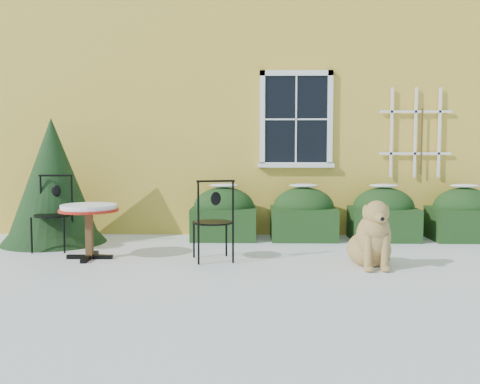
{
  "coord_description": "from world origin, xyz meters",
  "views": [
    {
      "loc": [
        0.17,
        -6.13,
        1.47
      ],
      "look_at": [
        0.0,
        1.0,
        0.9
      ],
      "focal_mm": 40.0,
      "sensor_mm": 36.0,
      "label": 1
    }
  ],
  "objects_px": {
    "bistro_table": "(89,214)",
    "patio_chair_near": "(213,220)",
    "evergreen_shrub": "(53,193)",
    "dog": "(372,239)",
    "patio_chair_far": "(53,213)"
  },
  "relations": [
    {
      "from": "bistro_table",
      "to": "patio_chair_near",
      "type": "relative_size",
      "value": 0.73
    },
    {
      "from": "evergreen_shrub",
      "to": "dog",
      "type": "height_order",
      "value": "evergreen_shrub"
    },
    {
      "from": "bistro_table",
      "to": "patio_chair_near",
      "type": "xyz_separation_m",
      "value": [
        1.68,
        -0.1,
        -0.07
      ]
    },
    {
      "from": "patio_chair_near",
      "to": "dog",
      "type": "height_order",
      "value": "patio_chair_near"
    },
    {
      "from": "patio_chair_near",
      "to": "bistro_table",
      "type": "bearing_deg",
      "value": -17.18
    },
    {
      "from": "patio_chair_far",
      "to": "patio_chair_near",
      "type": "bearing_deg",
      "value": -21.15
    },
    {
      "from": "bistro_table",
      "to": "dog",
      "type": "height_order",
      "value": "dog"
    },
    {
      "from": "evergreen_shrub",
      "to": "patio_chair_near",
      "type": "bearing_deg",
      "value": -26.67
    },
    {
      "from": "evergreen_shrub",
      "to": "patio_chair_far",
      "type": "relative_size",
      "value": 1.79
    },
    {
      "from": "dog",
      "to": "evergreen_shrub",
      "type": "bearing_deg",
      "value": 157.6
    },
    {
      "from": "bistro_table",
      "to": "patio_chair_near",
      "type": "distance_m",
      "value": 1.68
    },
    {
      "from": "evergreen_shrub",
      "to": "patio_chair_near",
      "type": "xyz_separation_m",
      "value": [
        2.62,
        -1.31,
        -0.25
      ]
    },
    {
      "from": "evergreen_shrub",
      "to": "bistro_table",
      "type": "height_order",
      "value": "evergreen_shrub"
    },
    {
      "from": "bistro_table",
      "to": "dog",
      "type": "bearing_deg",
      "value": -6.76
    },
    {
      "from": "evergreen_shrub",
      "to": "patio_chair_far",
      "type": "distance_m",
      "value": 0.66
    }
  ]
}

